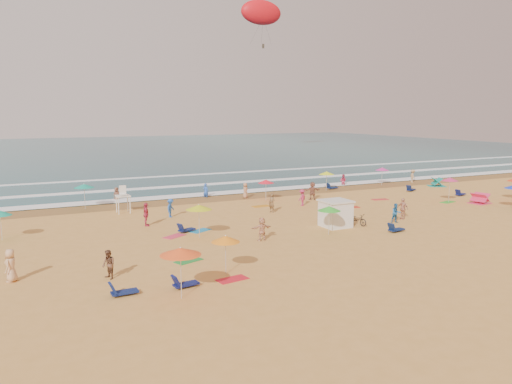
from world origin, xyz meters
name	(u,v)px	position (x,y,z in m)	size (l,w,h in m)	color
ground	(299,218)	(0.00, 0.00, 0.00)	(220.00, 220.00, 0.00)	gold
ocean	(115,151)	(0.00, 84.00, 0.00)	(220.00, 140.00, 0.18)	#0C4756
wet_sand	(239,196)	(0.00, 12.50, 0.01)	(220.00, 220.00, 0.00)	olive
surf_foam	(210,185)	(0.00, 21.32, 0.10)	(200.00, 18.70, 0.05)	white
cabana	(335,214)	(0.96, -3.88, 1.00)	(2.00, 2.00, 2.00)	silver
cabana_roof	(336,201)	(0.96, -3.88, 2.06)	(2.20, 2.20, 0.12)	silver
bicycle	(357,219)	(2.86, -4.18, 0.47)	(0.62, 1.78, 0.93)	black
lifeguard_stand	(123,201)	(-12.95, 8.93, 1.05)	(1.20, 1.20, 2.10)	white
beach_umbrellas	(326,192)	(2.45, -0.27, 2.13)	(62.02, 27.73, 0.76)	#139C82
loungers	(363,216)	(4.87, -2.34, 0.17)	(41.28, 25.18, 0.34)	#101D53
towels	(346,223)	(2.39, -3.31, 0.01)	(37.02, 22.09, 0.03)	red
popup_tents	(456,188)	(22.32, 3.64, 0.60)	(7.40, 12.67, 1.20)	#DB305E
beachgoers	(268,202)	(-0.99, 3.93, 0.82)	(50.50, 25.59, 2.12)	#E2A176
parasail	(261,12)	(27.65, 62.69, 29.81)	(9.31, 3.26, 10.01)	red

